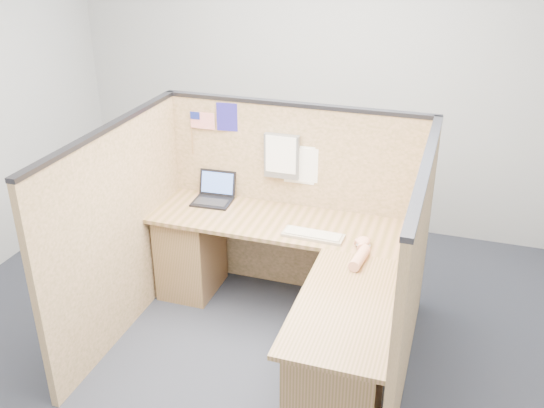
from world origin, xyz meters
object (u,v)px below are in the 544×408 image
(laptop, at_px, (215,194))
(keyboard, at_px, (313,235))
(l_desk, at_px, (290,293))
(mouse, at_px, (363,244))

(laptop, relative_size, keyboard, 0.71)
(l_desk, relative_size, laptop, 6.38)
(l_desk, xyz_separation_m, mouse, (0.45, 0.19, 0.36))
(keyboard, bearing_deg, laptop, 160.54)
(l_desk, distance_m, laptop, 1.05)
(laptop, height_order, mouse, laptop)
(keyboard, distance_m, mouse, 0.36)
(laptop, distance_m, keyboard, 0.95)
(laptop, xyz_separation_m, mouse, (1.24, -0.38, -0.03))
(l_desk, distance_m, keyboard, 0.43)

